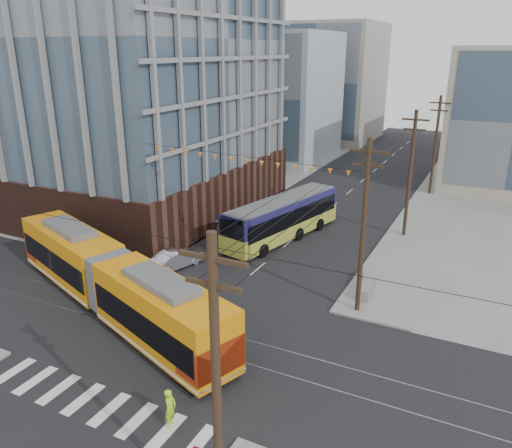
% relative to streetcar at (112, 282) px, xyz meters
% --- Properties ---
extents(ground, '(160.00, 160.00, 0.00)m').
position_rel_streetcar_xyz_m(ground, '(5.20, -4.19, -2.07)').
color(ground, slate).
extents(office_building, '(30.00, 25.00, 28.60)m').
position_rel_streetcar_xyz_m(office_building, '(-16.80, 18.81, 12.23)').
color(office_building, '#381E16').
rests_on(office_building, ground).
extents(bg_bldg_nw_near, '(18.00, 16.00, 18.00)m').
position_rel_streetcar_xyz_m(bg_bldg_nw_near, '(-11.80, 47.81, 6.93)').
color(bg_bldg_nw_near, '#8C99A5').
rests_on(bg_bldg_nw_near, ground).
extents(bg_bldg_nw_far, '(16.00, 18.00, 20.00)m').
position_rel_streetcar_xyz_m(bg_bldg_nw_far, '(-8.80, 67.81, 7.93)').
color(bg_bldg_nw_far, gray).
rests_on(bg_bldg_nw_far, ground).
extents(utility_pole_near, '(0.30, 0.30, 11.00)m').
position_rel_streetcar_xyz_m(utility_pole_near, '(13.70, -10.19, 3.43)').
color(utility_pole_near, black).
rests_on(utility_pole_near, ground).
extents(utility_pole_far, '(0.30, 0.30, 11.00)m').
position_rel_streetcar_xyz_m(utility_pole_far, '(13.70, 51.81, 3.43)').
color(utility_pole_far, black).
rests_on(utility_pole_far, ground).
extents(streetcar, '(21.16, 10.33, 4.13)m').
position_rel_streetcar_xyz_m(streetcar, '(0.00, 0.00, 0.00)').
color(streetcar, orange).
rests_on(streetcar, ground).
extents(city_bus, '(5.77, 13.33, 3.69)m').
position_rel_streetcar_xyz_m(city_bus, '(4.24, 16.61, -0.22)').
color(city_bus, '#1B184D').
rests_on(city_bus, ground).
extents(parked_car_silver, '(2.71, 4.63, 1.44)m').
position_rel_streetcar_xyz_m(parked_car_silver, '(-0.40, 7.36, -1.35)').
color(parked_car_silver, '#B2B4C4').
rests_on(parked_car_silver, ground).
extents(parked_car_white, '(3.16, 4.96, 1.34)m').
position_rel_streetcar_xyz_m(parked_car_white, '(-0.02, 16.62, -1.40)').
color(parked_car_white, silver).
rests_on(parked_car_white, ground).
extents(parked_car_grey, '(3.28, 5.19, 1.33)m').
position_rel_streetcar_xyz_m(parked_car_grey, '(0.21, 17.65, -1.40)').
color(parked_car_grey, '#4A505A').
rests_on(parked_car_grey, ground).
extents(pedestrian, '(0.57, 0.75, 1.88)m').
position_rel_streetcar_xyz_m(pedestrian, '(9.18, -6.76, -1.13)').
color(pedestrian, '#AAE81E').
rests_on(pedestrian, ground).
extents(jersey_barrier, '(1.49, 4.37, 0.86)m').
position_rel_streetcar_xyz_m(jersey_barrier, '(13.50, 10.01, -1.64)').
color(jersey_barrier, gray).
rests_on(jersey_barrier, ground).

